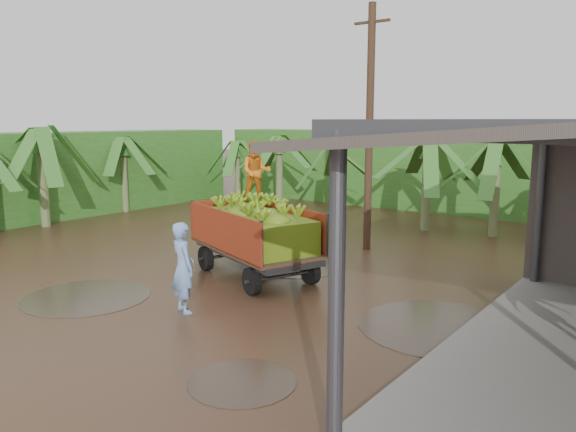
{
  "coord_description": "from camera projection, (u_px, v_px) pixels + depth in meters",
  "views": [
    {
      "loc": [
        8.64,
        -9.02,
        4.1
      ],
      "look_at": [
        -0.06,
        2.43,
        1.64
      ],
      "focal_mm": 35.0,
      "sensor_mm": 36.0,
      "label": 1
    }
  ],
  "objects": [
    {
      "name": "hedge_west",
      "position": [
        52.0,
        175.0,
        24.11
      ],
      "size": [
        3.0,
        18.0,
        3.6
      ],
      "primitive_type": "cube",
      "color": "#2D661E",
      "rests_on": "ground"
    },
    {
      "name": "ground",
      "position": [
        226.0,
        300.0,
        12.92
      ],
      "size": [
        100.0,
        100.0,
        0.0
      ],
      "primitive_type": "plane",
      "color": "black",
      "rests_on": "ground"
    },
    {
      "name": "banana_plants",
      "position": [
        284.0,
        183.0,
        21.18
      ],
      "size": [
        24.96,
        20.66,
        3.95
      ],
      "color": "#2D661E",
      "rests_on": "ground"
    },
    {
      "name": "utility_pole",
      "position": [
        369.0,
        128.0,
        17.49
      ],
      "size": [
        1.2,
        0.24,
        7.61
      ],
      "color": "#47301E",
      "rests_on": "ground"
    },
    {
      "name": "banana_trailer",
      "position": [
        255.0,
        230.0,
        14.72
      ],
      "size": [
        5.58,
        3.22,
        3.56
      ],
      "rotation": [
        0.0,
        0.0,
        -0.36
      ],
      "color": "red",
      "rests_on": "ground"
    },
    {
      "name": "hedge_north",
      "position": [
        429.0,
        170.0,
        26.37
      ],
      "size": [
        22.0,
        3.0,
        3.6
      ],
      "primitive_type": "cube",
      "color": "#2D661E",
      "rests_on": "ground"
    },
    {
      "name": "man_blue",
      "position": [
        183.0,
        267.0,
        12.01
      ],
      "size": [
        0.84,
        0.69,
        1.97
      ],
      "primitive_type": "imported",
      "rotation": [
        0.0,
        0.0,
        2.8
      ],
      "color": "#769BD7",
      "rests_on": "ground"
    }
  ]
}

